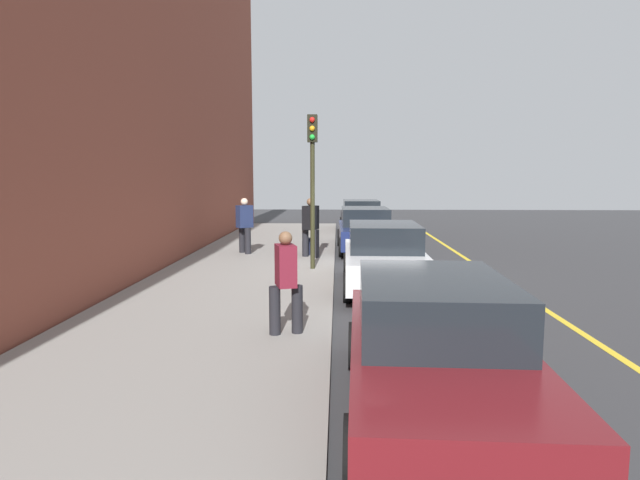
{
  "coord_description": "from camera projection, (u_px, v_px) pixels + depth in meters",
  "views": [
    {
      "loc": [
        13.71,
        -0.91,
        2.62
      ],
      "look_at": [
        2.33,
        -1.29,
        1.25
      ],
      "focal_mm": 29.73,
      "sensor_mm": 36.0,
      "label": 1
    }
  ],
  "objects": [
    {
      "name": "ground_plane",
      "position": [
        372.0,
        277.0,
        13.89
      ],
      "size": [
        56.0,
        56.0,
        0.0
      ],
      "primitive_type": "plane",
      "color": "#333335"
    },
    {
      "name": "sidewalk",
      "position": [
        247.0,
        273.0,
        13.99
      ],
      "size": [
        28.0,
        4.6,
        0.15
      ],
      "primitive_type": "cube",
      "color": "gray",
      "rests_on": "ground"
    },
    {
      "name": "parked_car_black",
      "position": [
        361.0,
        217.0,
        24.53
      ],
      "size": [
        4.22,
        1.96,
        1.51
      ],
      "color": "black",
      "rests_on": "ground"
    },
    {
      "name": "pedestrian_black_coat",
      "position": [
        311.0,
        226.0,
        16.19
      ],
      "size": [
        0.58,
        0.54,
        1.81
      ],
      "color": "black",
      "rests_on": "sidewalk"
    },
    {
      "name": "lane_stripe_centre",
      "position": [
        495.0,
        277.0,
        13.78
      ],
      "size": [
        28.0,
        0.14,
        0.01
      ],
      "primitive_type": "cube",
      "color": "gold",
      "rests_on": "ground"
    },
    {
      "name": "parked_car_navy",
      "position": [
        365.0,
        229.0,
        18.6
      ],
      "size": [
        4.52,
        1.95,
        1.51
      ],
      "color": "black",
      "rests_on": "ground"
    },
    {
      "name": "parked_car_maroon",
      "position": [
        434.0,
        348.0,
        5.78
      ],
      "size": [
        4.64,
        2.02,
        1.51
      ],
      "color": "black",
      "rests_on": "ground"
    },
    {
      "name": "rolling_suitcase",
      "position": [
        307.0,
        246.0,
        16.77
      ],
      "size": [
        0.34,
        0.22,
        0.88
      ],
      "color": "#191E38",
      "rests_on": "sidewalk"
    },
    {
      "name": "pedestrian_navy_coat",
      "position": [
        245.0,
        224.0,
        16.98
      ],
      "size": [
        0.53,
        0.56,
        1.77
      ],
      "color": "black",
      "rests_on": "sidewalk"
    },
    {
      "name": "parked_car_white",
      "position": [
        384.0,
        256.0,
        12.35
      ],
      "size": [
        4.38,
        1.95,
        1.51
      ],
      "color": "black",
      "rests_on": "ground"
    },
    {
      "name": "traffic_light_pole",
      "position": [
        312.0,
        165.0,
        13.9
      ],
      "size": [
        0.35,
        0.26,
        4.06
      ],
      "color": "#2D2D19",
      "rests_on": "sidewalk"
    },
    {
      "name": "pedestrian_burgundy_coat",
      "position": [
        286.0,
        280.0,
        8.27
      ],
      "size": [
        0.5,
        0.52,
        1.63
      ],
      "color": "black",
      "rests_on": "sidewalk"
    }
  ]
}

